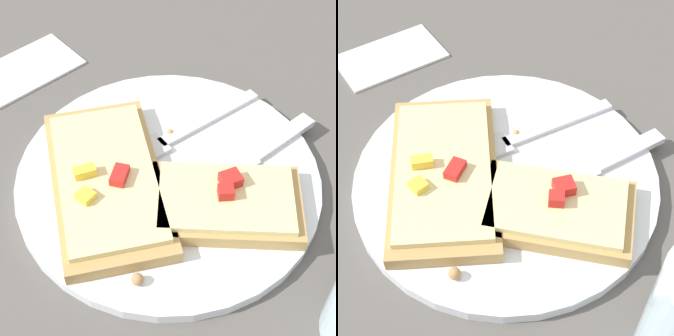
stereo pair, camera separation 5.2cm
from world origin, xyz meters
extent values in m
plane|color=#56514C|center=(0.00, 0.00, 0.00)|extent=(4.00, 4.00, 0.00)
cylinder|color=white|center=(0.00, 0.00, 0.01)|extent=(0.29, 0.29, 0.01)
cube|color=silver|center=(-0.08, -0.03, 0.01)|extent=(0.12, 0.02, 0.01)
cube|color=silver|center=(0.00, -0.03, 0.01)|extent=(0.05, 0.03, 0.01)
cube|color=silver|center=(0.04, -0.05, 0.01)|extent=(0.03, 0.01, 0.00)
cube|color=silver|center=(0.04, -0.04, 0.01)|extent=(0.03, 0.01, 0.00)
cube|color=silver|center=(0.04, -0.03, 0.01)|extent=(0.03, 0.01, 0.00)
cube|color=silver|center=(0.04, -0.03, 0.01)|extent=(0.03, 0.01, 0.00)
cube|color=silver|center=(-0.12, 0.04, 0.01)|extent=(0.08, 0.02, 0.01)
cube|color=silver|center=(-0.01, 0.04, 0.01)|extent=(0.13, 0.02, 0.00)
cube|color=tan|center=(0.05, -0.03, 0.02)|extent=(0.18, 0.21, 0.01)
cube|color=beige|center=(0.05, -0.03, 0.03)|extent=(0.15, 0.19, 0.01)
cube|color=red|center=(0.05, -0.01, 0.04)|extent=(0.03, 0.02, 0.01)
cube|color=yellow|center=(0.07, -0.04, 0.04)|extent=(0.02, 0.02, 0.01)
cube|color=yellow|center=(0.08, -0.02, 0.04)|extent=(0.02, 0.02, 0.01)
cube|color=tan|center=(-0.01, 0.06, 0.02)|extent=(0.15, 0.15, 0.01)
cube|color=beige|center=(-0.01, 0.06, 0.03)|extent=(0.14, 0.14, 0.01)
cube|color=red|center=(-0.02, 0.06, 0.04)|extent=(0.02, 0.02, 0.01)
cube|color=red|center=(-0.01, 0.06, 0.04)|extent=(0.02, 0.02, 0.01)
sphere|color=#A77E47|center=(-0.01, 0.00, 0.01)|extent=(0.01, 0.01, 0.01)
sphere|color=tan|center=(-0.04, -0.04, 0.02)|extent=(0.01, 0.01, 0.01)
sphere|color=#B37F4E|center=(0.09, 0.07, 0.02)|extent=(0.01, 0.01, 0.01)
cube|color=white|center=(0.01, -0.23, 0.00)|extent=(0.12, 0.07, 0.01)
camera|label=1|loc=(0.22, 0.25, 0.42)|focal=60.00mm
camera|label=2|loc=(0.18, 0.28, 0.42)|focal=60.00mm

